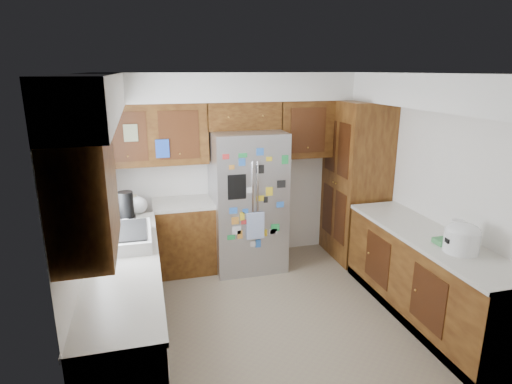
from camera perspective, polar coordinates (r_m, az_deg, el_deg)
The scene contains 12 objects.
floor at distance 4.84m, azimuth 2.45°, elevation -15.59°, with size 3.60×3.60×0.00m, color gray.
room_shell at distance 4.50m, azimuth 0.05°, elevation 6.92°, with size 3.64×3.24×2.52m.
left_counter_run at distance 4.48m, azimuth -14.87°, elevation -12.59°, with size 1.36×3.20×0.92m.
right_counter_run at distance 4.89m, azimuth 21.63°, elevation -10.78°, with size 0.63×2.25×0.92m.
pantry at distance 5.95m, azimuth 13.15°, elevation 1.41°, with size 0.60×0.90×2.15m, color #3C1C0B.
fridge at distance 5.53m, azimuth -1.14°, elevation -1.18°, with size 0.90×0.79×1.80m.
bridge_cabinet at distance 5.53m, azimuth -1.77°, elevation 10.21°, with size 0.96×0.34×0.35m, color #3C1C0B.
fridge_top_items at distance 5.53m, azimuth -1.85°, elevation 13.40°, with size 0.78×0.30×0.30m.
sink_assembly at distance 4.32m, azimuth -17.25°, elevation -5.72°, with size 0.52×0.70×0.37m.
left_counter_clutter at distance 4.97m, azimuth -16.61°, elevation -2.02°, with size 0.44×0.89×0.38m.
rice_cooker at distance 4.34m, azimuth 25.78°, elevation -5.44°, with size 0.32×0.31×0.28m.
paper_towel at distance 4.44m, azimuth 25.20°, elevation -5.08°, with size 0.12×0.12×0.27m, color white.
Camera 1 is at (-1.25, -3.93, 2.53)m, focal length 30.00 mm.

